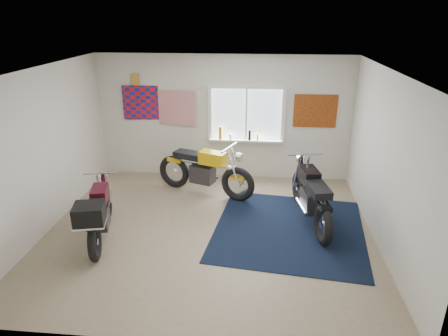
# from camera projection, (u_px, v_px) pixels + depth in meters

# --- Properties ---
(ground) EXTENTS (5.50, 5.50, 0.00)m
(ground) POSITION_uv_depth(u_px,v_px,m) (209.00, 231.00, 6.85)
(ground) COLOR #9E896B
(ground) RESTS_ON ground
(room_shell) EXTENTS (5.50, 5.50, 5.50)m
(room_shell) POSITION_uv_depth(u_px,v_px,m) (208.00, 139.00, 6.25)
(room_shell) COLOR white
(room_shell) RESTS_ON ground
(navy_rug) EXTENTS (2.79, 2.88, 0.01)m
(navy_rug) POSITION_uv_depth(u_px,v_px,m) (289.00, 229.00, 6.89)
(navy_rug) COLOR black
(navy_rug) RESTS_ON ground
(window_assembly) EXTENTS (1.66, 0.17, 1.26)m
(window_assembly) POSITION_uv_depth(u_px,v_px,m) (246.00, 118.00, 8.59)
(window_assembly) COLOR white
(window_assembly) RESTS_ON room_shell
(oil_bottles) EXTENTS (0.87, 0.07, 0.28)m
(oil_bottles) POSITION_uv_depth(u_px,v_px,m) (235.00, 134.00, 8.68)
(oil_bottles) COLOR #806412
(oil_bottles) RESTS_ON window_assembly
(flag_display) EXTENTS (1.60, 0.10, 1.17)m
(flag_display) POSITION_uv_depth(u_px,v_px,m) (135.00, 80.00, 8.52)
(flag_display) COLOR red
(flag_display) RESTS_ON room_shell
(triumph_poster) EXTENTS (0.90, 0.03, 0.70)m
(triumph_poster) POSITION_uv_depth(u_px,v_px,m) (315.00, 111.00, 8.41)
(triumph_poster) COLOR #A54C14
(triumph_poster) RESTS_ON room_shell
(yellow_triumph) EXTENTS (2.10, 0.96, 1.10)m
(yellow_triumph) POSITION_uv_depth(u_px,v_px,m) (204.00, 171.00, 8.09)
(yellow_triumph) COLOR black
(yellow_triumph) RESTS_ON ground
(black_chrome_bike) EXTENTS (0.69, 2.12, 1.10)m
(black_chrome_bike) POSITION_uv_depth(u_px,v_px,m) (311.00, 197.00, 7.00)
(black_chrome_bike) COLOR black
(black_chrome_bike) RESTS_ON navy_rug
(maroon_tourer) EXTENTS (0.82, 1.91, 0.97)m
(maroon_tourer) POSITION_uv_depth(u_px,v_px,m) (98.00, 214.00, 6.34)
(maroon_tourer) COLOR black
(maroon_tourer) RESTS_ON ground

